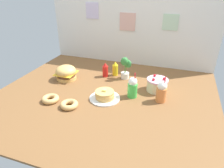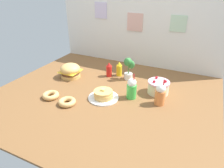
# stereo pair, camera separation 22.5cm
# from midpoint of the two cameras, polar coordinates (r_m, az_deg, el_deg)

# --- Properties ---
(ground_plane) EXTENTS (2.40, 2.10, 0.02)m
(ground_plane) POSITION_cam_midpoint_polar(r_m,az_deg,el_deg) (2.26, 0.56, -3.35)
(ground_plane) COLOR brown
(back_wall) EXTENTS (2.40, 0.04, 0.97)m
(back_wall) POSITION_cam_midpoint_polar(r_m,az_deg,el_deg) (3.00, 9.37, 14.33)
(back_wall) COLOR silver
(back_wall) RESTS_ON ground_plane
(burger) EXTENTS (0.26, 0.26, 0.18)m
(burger) POSITION_cam_midpoint_polar(r_m,az_deg,el_deg) (2.67, -9.28, 3.65)
(burger) COLOR #DBA859
(burger) RESTS_ON ground_plane
(pancake_stack) EXTENTS (0.33, 0.33, 0.11)m
(pancake_stack) POSITION_cam_midpoint_polar(r_m,az_deg,el_deg) (2.16, 0.54, -3.25)
(pancake_stack) COLOR white
(pancake_stack) RESTS_ON ground_plane
(layer_cake) EXTENTS (0.24, 0.24, 0.18)m
(layer_cake) POSITION_cam_midpoint_polar(r_m,az_deg,el_deg) (2.34, 15.58, -0.90)
(layer_cake) COLOR beige
(layer_cake) RESTS_ON ground_plane
(ketchup_bottle) EXTENTS (0.07, 0.07, 0.19)m
(ketchup_bottle) POSITION_cam_midpoint_polar(r_m,az_deg,el_deg) (2.65, 1.59, 3.93)
(ketchup_bottle) COLOR red
(ketchup_bottle) RESTS_ON ground_plane
(mustard_bottle) EXTENTS (0.07, 0.07, 0.19)m
(mustard_bottle) POSITION_cam_midpoint_polar(r_m,az_deg,el_deg) (2.68, 4.44, 4.12)
(mustard_bottle) COLOR yellow
(mustard_bottle) RESTS_ON ground_plane
(cream_soda_cup) EXTENTS (0.11, 0.11, 0.29)m
(cream_soda_cup) POSITION_cam_midpoint_polar(r_m,az_deg,el_deg) (2.17, 8.50, -1.32)
(cream_soda_cup) COLOR green
(cream_soda_cup) RESTS_ON ground_plane
(orange_float_cup) EXTENTS (0.11, 0.11, 0.29)m
(orange_float_cup) POSITION_cam_midpoint_polar(r_m,az_deg,el_deg) (2.12, 16.38, -2.91)
(orange_float_cup) COLOR orange
(orange_float_cup) RESTS_ON ground_plane
(donut_pink_glaze) EXTENTS (0.18, 0.18, 0.05)m
(donut_pink_glaze) POSITION_cam_midpoint_polar(r_m,az_deg,el_deg) (2.26, -14.13, -3.15)
(donut_pink_glaze) COLOR tan
(donut_pink_glaze) RESTS_ON ground_plane
(donut_chocolate) EXTENTS (0.18, 0.18, 0.05)m
(donut_chocolate) POSITION_cam_midpoint_polar(r_m,az_deg,el_deg) (2.10, -9.52, -5.04)
(donut_chocolate) COLOR tan
(donut_chocolate) RESTS_ON ground_plane
(potted_plant) EXTENTS (0.13, 0.12, 0.29)m
(potted_plant) POSITION_cam_midpoint_polar(r_m,az_deg,el_deg) (2.57, 7.25, 4.53)
(potted_plant) COLOR white
(potted_plant) RESTS_ON ground_plane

